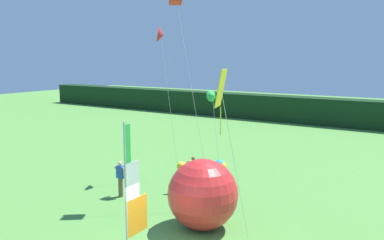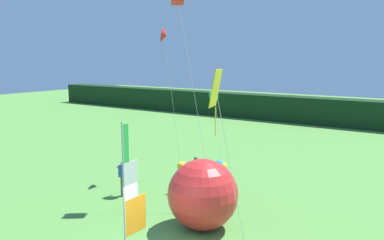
% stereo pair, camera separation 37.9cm
% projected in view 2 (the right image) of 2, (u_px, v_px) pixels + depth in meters
% --- Properties ---
extents(distant_treeline, '(80.00, 2.40, 2.60)m').
position_uv_depth(distant_treeline, '(359.00, 114.00, 36.39)').
color(distant_treeline, black).
rests_on(distant_treeline, ground).
extents(banner_flag, '(0.06, 1.03, 4.55)m').
position_uv_depth(banner_flag, '(130.00, 194.00, 12.31)').
color(banner_flag, '#B7B7BC').
rests_on(banner_flag, ground).
extents(person_near_banner, '(0.55, 0.48, 1.71)m').
position_uv_depth(person_near_banner, '(123.00, 177.00, 18.28)').
color(person_near_banner, brown).
rests_on(person_near_banner, ground).
extents(person_mid_field, '(0.55, 0.48, 1.61)m').
position_uv_depth(person_mid_field, '(196.00, 171.00, 19.43)').
color(person_mid_field, brown).
rests_on(person_mid_field, ground).
extents(inflatable_balloon, '(2.69, 2.69, 2.69)m').
position_uv_depth(inflatable_balloon, '(203.00, 194.00, 14.73)').
color(inflatable_balloon, red).
rests_on(inflatable_balloon, ground).
extents(kite_green_delta_1, '(1.61, 1.71, 4.92)m').
position_uv_depth(kite_green_delta_1, '(215.00, 96.00, 19.05)').
color(kite_green_delta_1, brown).
rests_on(kite_green_delta_1, ground).
extents(kite_yellow_diamond_3, '(0.95, 1.26, 6.17)m').
position_uv_depth(kite_yellow_diamond_3, '(217.00, 98.00, 9.43)').
color(kite_yellow_diamond_3, brown).
rests_on(kite_yellow_diamond_3, ground).
extents(kite_red_delta_4, '(1.40, 0.89, 8.04)m').
position_uv_depth(kite_red_delta_4, '(164.00, 36.00, 20.38)').
color(kite_red_delta_4, brown).
rests_on(kite_red_delta_4, ground).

